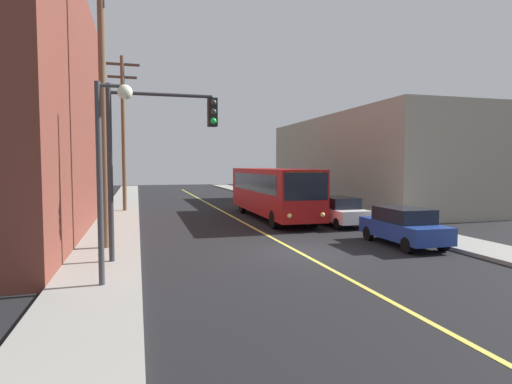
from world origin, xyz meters
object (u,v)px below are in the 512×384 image
Objects in this scene: parked_car_black at (290,200)px; street_lamp_left at (108,153)px; city_bus at (272,190)px; parked_car_white at (338,211)px; utility_pole_near at (103,88)px; traffic_signal_left_corner at (156,140)px; parked_car_blue at (403,226)px; fire_hydrant at (373,215)px; utility_pole_mid at (123,127)px.

street_lamp_left is (-11.58, -16.92, 2.90)m from parked_car_black.
street_lamp_left is (-9.03, -13.56, 1.92)m from city_bus.
city_bus is 2.74× the size of parked_car_white.
utility_pole_near reaches higher than traffic_signal_left_corner.
parked_car_blue is at bearing -90.41° from parked_car_white.
parked_car_white is 0.81× the size of street_lamp_left.
traffic_signal_left_corner reaches higher than fire_hydrant.
utility_pole_mid reaches higher than traffic_signal_left_corner.
utility_pole_near is 3.87m from traffic_signal_left_corner.
parked_car_white is (0.04, 6.18, 0.00)m from parked_car_blue.
traffic_signal_left_corner is (-10.27, -6.63, 3.46)m from parked_car_white.
fire_hydrant is at bearing 14.31° from utility_pole_near.
parked_car_blue is 13.52m from utility_pole_near.
parked_car_black is (-0.06, 13.56, 0.00)m from parked_car_blue.
city_bus is at bearing 54.41° from traffic_signal_left_corner.
traffic_signal_left_corner is at bearing -177.52° from parked_car_blue.
parked_car_blue is 0.74× the size of traffic_signal_left_corner.
parked_car_black is 0.81× the size of street_lamp_left.
parked_car_blue and parked_car_black have the same top height.
parked_car_black is (2.55, 3.36, -0.98)m from city_bus.
street_lamp_left reaches higher than parked_car_blue.
utility_pole_mid is at bearing 139.10° from parked_car_white.
fire_hydrant is (2.10, -7.78, -0.26)m from parked_car_black.
street_lamp_left is (-11.64, -3.36, 2.90)m from parked_car_blue.
fire_hydrant is at bearing -43.51° from city_bus.
utility_pole_mid reaches higher than parked_car_blue.
parked_car_white is 12.70m from traffic_signal_left_corner.
parked_car_blue is at bearing 16.12° from street_lamp_left.
parked_car_blue is at bearing -54.35° from utility_pole_mid.
utility_pole_mid is at bearing 166.24° from parked_car_black.
street_lamp_left reaches higher than city_bus.
utility_pole_near is at bearing -161.72° from parked_car_white.
city_bus is 4.33m from parked_car_black.
utility_pole_near is (-12.12, 2.16, 5.59)m from parked_car_blue.
parked_car_blue is 1.00× the size of parked_car_black.
fire_hydrant is (12.26, 6.22, -3.72)m from traffic_signal_left_corner.
utility_pole_mid is (-11.72, 2.87, 5.34)m from parked_car_black.
parked_car_blue reaches higher than fire_hydrant.
city_bus is 2.74× the size of parked_car_black.
parked_car_white is 5.30× the size of fire_hydrant.
parked_car_black is (-0.10, 7.37, 0.00)m from parked_car_white.
parked_car_black is 8.06m from fire_hydrant.
street_lamp_left is at bearing -140.74° from parked_car_white.
parked_car_black is at bearing 90.81° from parked_car_white.
utility_pole_mid is 18.32m from fire_hydrant.
fire_hydrant is at bearing 33.76° from street_lamp_left.
utility_pole_mid is at bearing 125.65° from parked_car_blue.
parked_car_white is at bearing 168.51° from fire_hydrant.
fire_hydrant is at bearing -74.90° from parked_car_black.
street_lamp_left is (-1.42, -2.92, -0.56)m from traffic_signal_left_corner.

